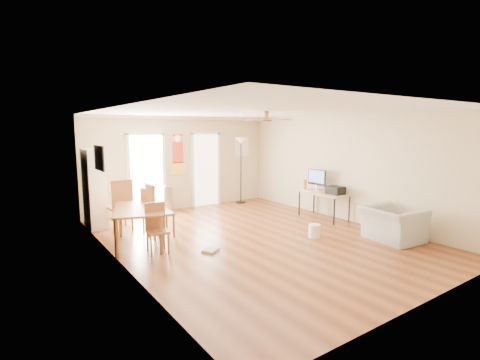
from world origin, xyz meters
TOP-DOWN VIEW (x-y plane):
  - floor at (0.00, 0.00)m, footprint 7.00×7.00m
  - ceiling at (0.00, 0.00)m, footprint 5.50×7.00m
  - wall_back at (0.00, 3.50)m, footprint 5.50×0.04m
  - wall_front at (0.00, -3.50)m, footprint 5.50×0.04m
  - wall_left at (-2.75, 0.00)m, footprint 0.04×7.00m
  - wall_right at (2.75, 0.00)m, footprint 0.04×7.00m
  - crown_molding at (0.00, 0.00)m, footprint 5.50×7.00m
  - kitchen_doorway at (-1.05, 3.48)m, footprint 0.90×0.10m
  - bathroom_doorway at (0.75, 3.48)m, footprint 0.80×0.10m
  - wall_decal at (-0.13, 3.48)m, footprint 0.46×0.03m
  - ac_grille at (2.05, 3.47)m, footprint 0.50×0.04m
  - framed_poster at (-2.73, 1.40)m, footprint 0.04×0.66m
  - ceiling_fan at (0.00, -0.30)m, footprint 1.24×1.24m
  - bookshelf at (-2.55, 2.80)m, footprint 0.55×0.88m
  - dining_table at (-2.15, 0.95)m, footprint 1.32×1.68m
  - dining_chair_right_a at (-1.60, 1.54)m, footprint 0.50×0.50m
  - dining_chair_right_b at (-1.60, 1.20)m, footprint 0.48×0.48m
  - dining_chair_near at (-2.04, 0.29)m, footprint 0.42×0.42m
  - dining_chair_far at (-2.15, 2.26)m, footprint 0.51×0.51m
  - trash_can at (-0.58, 3.25)m, footprint 0.41×0.41m
  - torchiere_lamp at (1.80, 3.16)m, footprint 0.42×0.42m
  - computer_desk at (2.39, 0.35)m, footprint 0.62×1.25m
  - imac at (2.47, 0.68)m, footprint 0.17×0.59m
  - keyboard at (2.20, 0.78)m, footprint 0.16×0.39m
  - printer at (2.45, 0.03)m, footprint 0.33×0.38m
  - orange_bottle at (2.30, 0.93)m, footprint 0.11×0.11m
  - wastebasket_a at (1.02, -0.66)m, footprint 0.30×0.30m
  - floor_cloth at (-1.20, -0.18)m, footprint 0.38×0.36m
  - armchair at (2.15, -1.71)m, footprint 1.05×1.17m

SIDE VIEW (x-z plane):
  - floor at x=0.00m, z-range 0.00..0.00m
  - floor_cloth at x=-1.20m, z-range 0.00..0.04m
  - wastebasket_a at x=1.02m, z-range 0.00..0.28m
  - computer_desk at x=2.39m, z-range 0.00..0.67m
  - armchair at x=2.15m, z-range 0.00..0.69m
  - trash_can at x=-0.58m, z-range 0.00..0.72m
  - dining_table at x=-2.15m, z-range 0.00..0.74m
  - dining_chair_near at x=-2.04m, z-range 0.00..0.90m
  - dining_chair_right_a at x=-1.60m, z-range 0.00..0.99m
  - dining_chair_right_b at x=-1.60m, z-range 0.00..1.13m
  - dining_chair_far at x=-2.15m, z-range 0.00..1.14m
  - keyboard at x=2.20m, z-range 0.67..0.68m
  - printer at x=2.45m, z-range 0.67..0.86m
  - orange_bottle at x=2.30m, z-range 0.67..0.94m
  - bookshelf at x=-2.55m, z-range 0.00..1.81m
  - imac at x=2.47m, z-range 0.67..1.22m
  - torchiere_lamp at x=1.80m, z-range 0.00..2.00m
  - kitchen_doorway at x=-1.05m, z-range 0.00..2.10m
  - bathroom_doorway at x=0.75m, z-range 0.00..2.10m
  - wall_back at x=0.00m, z-range 0.00..2.60m
  - wall_front at x=0.00m, z-range 0.00..2.60m
  - wall_left at x=-2.75m, z-range 0.00..2.60m
  - wall_right at x=2.75m, z-range 0.00..2.60m
  - wall_decal at x=-0.13m, z-range 1.00..2.10m
  - ac_grille at x=2.05m, z-range 1.40..2.00m
  - framed_poster at x=-2.73m, z-range 1.46..1.94m
  - ceiling_fan at x=0.00m, z-range 2.33..2.53m
  - crown_molding at x=0.00m, z-range 2.52..2.60m
  - ceiling at x=0.00m, z-range 2.60..2.60m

